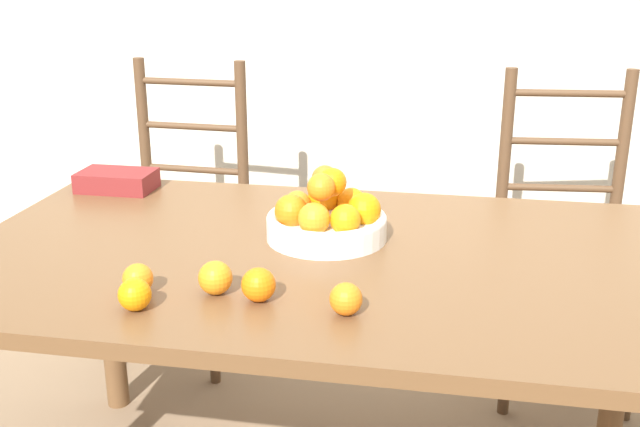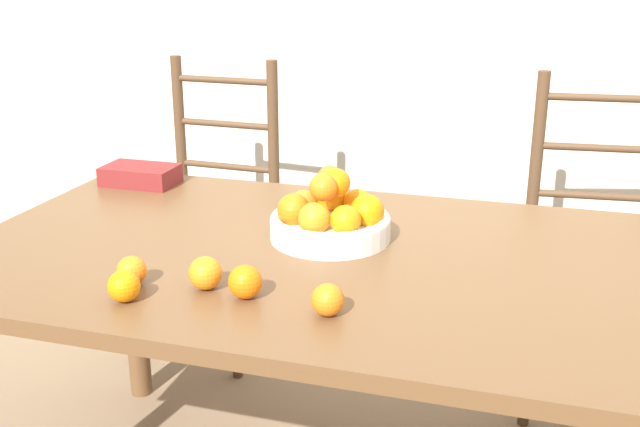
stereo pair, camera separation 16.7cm
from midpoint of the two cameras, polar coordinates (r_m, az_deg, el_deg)
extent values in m
cube|color=brown|center=(1.71, 3.22, -3.52)|extent=(1.68, 0.98, 0.03)
cylinder|color=brown|center=(2.47, -12.15, -6.14)|extent=(0.07, 0.07, 0.71)
cylinder|color=white|center=(1.77, 3.49, -1.20)|extent=(0.29, 0.29, 0.05)
torus|color=white|center=(1.76, 3.51, -0.43)|extent=(0.29, 0.29, 0.02)
sphere|color=orange|center=(1.74, 6.37, 0.13)|extent=(0.08, 0.08, 0.08)
sphere|color=orange|center=(1.82, 5.53, 0.77)|extent=(0.07, 0.07, 0.07)
sphere|color=orange|center=(1.84, 3.48, 1.21)|extent=(0.08, 0.08, 0.08)
sphere|color=orange|center=(1.81, 1.37, 0.81)|extent=(0.06, 0.06, 0.06)
sphere|color=orange|center=(1.73, 0.74, 0.23)|extent=(0.08, 0.08, 0.08)
sphere|color=orange|center=(1.68, 2.37, -0.46)|extent=(0.07, 0.07, 0.07)
sphere|color=orange|center=(1.68, 4.81, -0.58)|extent=(0.07, 0.07, 0.07)
sphere|color=orange|center=(1.74, 3.97, 2.32)|extent=(0.07, 0.07, 0.07)
sphere|color=orange|center=(1.77, 3.49, 2.60)|extent=(0.06, 0.06, 0.06)
sphere|color=orange|center=(1.70, 3.07, 1.97)|extent=(0.06, 0.06, 0.06)
sphere|color=orange|center=(1.50, -5.60, -4.61)|extent=(0.07, 0.07, 0.07)
sphere|color=orange|center=(1.47, -11.60, -5.51)|extent=(0.06, 0.06, 0.06)
sphere|color=orange|center=(1.39, 4.04, -6.65)|extent=(0.06, 0.06, 0.06)
sphere|color=orange|center=(1.46, -2.46, -5.29)|extent=(0.07, 0.07, 0.07)
sphere|color=orange|center=(1.55, -11.19, -4.37)|extent=(0.06, 0.06, 0.06)
cylinder|color=#513823|center=(2.73, -11.96, -6.38)|extent=(0.04, 0.04, 0.48)
cylinder|color=#513823|center=(2.57, -4.59, -7.69)|extent=(0.04, 0.04, 0.48)
cylinder|color=#513823|center=(2.92, -8.75, 1.49)|extent=(0.04, 0.04, 1.05)
cylinder|color=#513823|center=(2.77, -1.76, 0.75)|extent=(0.04, 0.04, 1.05)
cube|color=#513823|center=(2.69, -6.90, -0.54)|extent=(0.44, 0.42, 0.04)
cylinder|color=#513823|center=(2.80, -5.42, 3.57)|extent=(0.38, 0.04, 0.02)
cylinder|color=#513823|center=(2.77, -5.52, 6.78)|extent=(0.38, 0.04, 0.02)
cylinder|color=#513823|center=(2.74, -5.63, 10.06)|extent=(0.38, 0.04, 0.02)
cylinder|color=#513823|center=(2.42, 17.63, -10.35)|extent=(0.04, 0.04, 0.48)
cylinder|color=#513823|center=(2.63, 17.47, -1.10)|extent=(0.04, 0.04, 1.05)
cube|color=#513823|center=(2.50, 22.12, -3.34)|extent=(0.46, 0.44, 0.04)
cylinder|color=#513823|center=(2.62, 21.85, 1.23)|extent=(0.38, 0.06, 0.02)
cylinder|color=#513823|center=(2.58, 22.27, 4.62)|extent=(0.38, 0.06, 0.02)
cylinder|color=#513823|center=(2.55, 22.71, 8.10)|extent=(0.38, 0.06, 0.02)
cube|color=maroon|center=(2.25, -11.48, 2.86)|extent=(0.21, 0.13, 0.06)
camera|label=1|loc=(0.08, -87.14, 0.96)|focal=42.00mm
camera|label=2|loc=(0.08, 92.86, -0.96)|focal=42.00mm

